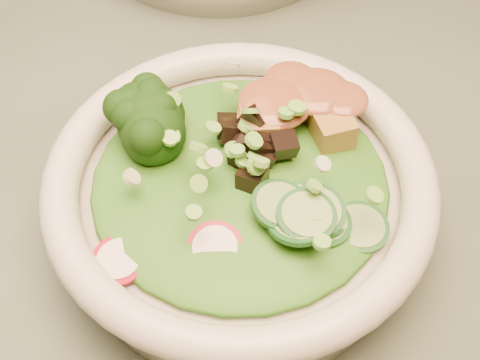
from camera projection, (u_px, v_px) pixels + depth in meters
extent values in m
cube|color=#505F4F|center=(338.00, 114.00, 0.54)|extent=(1.20, 0.80, 0.03)
cylinder|color=beige|center=(240.00, 209.00, 0.43)|extent=(0.22, 0.22, 0.05)
torus|color=beige|center=(240.00, 180.00, 0.41)|extent=(0.24, 0.24, 0.02)
ellipsoid|color=#265812|center=(240.00, 179.00, 0.41)|extent=(0.18, 0.18, 0.02)
ellipsoid|color=brown|center=(294.00, 101.00, 0.42)|extent=(0.06, 0.05, 0.01)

